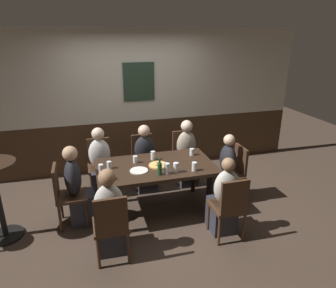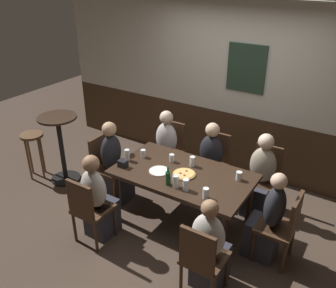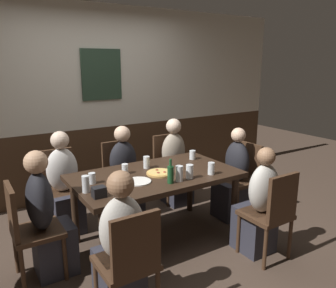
% 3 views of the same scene
% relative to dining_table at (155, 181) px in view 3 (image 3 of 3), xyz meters
% --- Properties ---
extents(ground_plane, '(12.00, 12.00, 0.00)m').
position_rel_dining_table_xyz_m(ground_plane, '(0.00, 0.00, -0.66)').
color(ground_plane, '#423328').
extents(wall_back, '(6.40, 0.13, 2.60)m').
position_rel_dining_table_xyz_m(wall_back, '(0.00, 1.65, 0.64)').
color(wall_back, '#3D2819').
rests_on(wall_back, ground_plane).
extents(dining_table, '(1.66, 0.95, 0.74)m').
position_rel_dining_table_xyz_m(dining_table, '(0.00, 0.00, 0.00)').
color(dining_table, black).
rests_on(dining_table, ground_plane).
extents(chair_left_far, '(0.40, 0.40, 0.88)m').
position_rel_dining_table_xyz_m(chair_left_far, '(-0.73, 0.89, -0.16)').
color(chair_left_far, '#422B1C').
rests_on(chair_left_far, ground_plane).
extents(chair_left_near, '(0.40, 0.40, 0.88)m').
position_rel_dining_table_xyz_m(chair_left_near, '(-0.73, -0.89, -0.16)').
color(chair_left_near, '#422B1C').
rests_on(chair_left_near, ground_plane).
extents(chair_head_west, '(0.40, 0.40, 0.88)m').
position_rel_dining_table_xyz_m(chair_head_west, '(-1.25, 0.00, -0.16)').
color(chair_head_west, '#422B1C').
rests_on(chair_head_west, ground_plane).
extents(chair_right_far, '(0.40, 0.40, 0.88)m').
position_rel_dining_table_xyz_m(chair_right_far, '(0.73, 0.89, -0.16)').
color(chair_right_far, '#422B1C').
rests_on(chair_right_far, ground_plane).
extents(chair_mid_far, '(0.40, 0.40, 0.88)m').
position_rel_dining_table_xyz_m(chair_mid_far, '(0.00, 0.89, -0.16)').
color(chair_mid_far, '#422B1C').
rests_on(chair_mid_far, ground_plane).
extents(chair_right_near, '(0.40, 0.40, 0.88)m').
position_rel_dining_table_xyz_m(chair_right_near, '(0.73, -0.89, -0.16)').
color(chair_right_near, '#422B1C').
rests_on(chair_right_near, ground_plane).
extents(chair_head_east, '(0.40, 0.40, 0.88)m').
position_rel_dining_table_xyz_m(chair_head_east, '(1.25, 0.00, -0.16)').
color(chair_head_east, '#422B1C').
rests_on(chair_head_east, ground_plane).
extents(person_left_far, '(0.34, 0.37, 1.13)m').
position_rel_dining_table_xyz_m(person_left_far, '(-0.73, 0.73, -0.19)').
color(person_left_far, '#2D2D38').
rests_on(person_left_far, ground_plane).
extents(person_left_near, '(0.34, 0.37, 1.12)m').
position_rel_dining_table_xyz_m(person_left_near, '(-0.73, -0.73, -0.19)').
color(person_left_near, '#2D2D38').
rests_on(person_left_near, ground_plane).
extents(person_head_west, '(0.37, 0.34, 1.14)m').
position_rel_dining_table_xyz_m(person_head_west, '(-1.08, 0.00, -0.18)').
color(person_head_west, '#2D2D38').
rests_on(person_head_west, ground_plane).
extents(person_right_far, '(0.34, 0.37, 1.13)m').
position_rel_dining_table_xyz_m(person_right_far, '(0.73, 0.73, -0.18)').
color(person_right_far, '#2D2D38').
rests_on(person_right_far, ground_plane).
extents(person_mid_far, '(0.34, 0.37, 1.11)m').
position_rel_dining_table_xyz_m(person_mid_far, '(-0.00, 0.73, -0.19)').
color(person_mid_far, '#2D2D38').
rests_on(person_mid_far, ground_plane).
extents(person_right_near, '(0.34, 0.37, 1.08)m').
position_rel_dining_table_xyz_m(person_right_near, '(0.73, -0.73, -0.21)').
color(person_right_near, '#2D2D38').
rests_on(person_right_near, ground_plane).
extents(person_head_east, '(0.37, 0.34, 1.10)m').
position_rel_dining_table_xyz_m(person_head_east, '(1.08, 0.00, -0.21)').
color(person_head_east, '#2D2D38').
rests_on(person_head_east, ground_plane).
extents(pizza, '(0.27, 0.27, 0.03)m').
position_rel_dining_table_xyz_m(pizza, '(0.03, -0.03, 0.09)').
color(pizza, tan).
rests_on(pizza, dining_table).
extents(pint_glass_amber, '(0.06, 0.06, 0.10)m').
position_rel_dining_table_xyz_m(pint_glass_amber, '(-0.26, 0.17, 0.12)').
color(pint_glass_amber, silver).
rests_on(pint_glass_amber, dining_table).
extents(pint_glass_stout, '(0.07, 0.07, 0.15)m').
position_rel_dining_table_xyz_m(pint_glass_stout, '(-0.76, -0.11, 0.14)').
color(pint_glass_stout, silver).
rests_on(pint_glass_stout, dining_table).
extents(pint_glass_pale, '(0.07, 0.07, 0.10)m').
position_rel_dining_table_xyz_m(pint_glass_pale, '(0.63, 0.22, 0.13)').
color(pint_glass_pale, silver).
rests_on(pint_glass_pale, dining_table).
extents(beer_glass_tall, '(0.07, 0.07, 0.15)m').
position_rel_dining_table_xyz_m(beer_glass_tall, '(0.08, -0.31, 0.14)').
color(beer_glass_tall, silver).
rests_on(beer_glass_tall, dining_table).
extents(tumbler_water, '(0.07, 0.07, 0.14)m').
position_rel_dining_table_xyz_m(tumbler_water, '(0.21, -0.30, 0.14)').
color(tumbler_water, silver).
rests_on(tumbler_water, dining_table).
extents(highball_clear, '(0.07, 0.07, 0.12)m').
position_rel_dining_table_xyz_m(highball_clear, '(0.47, -0.32, 0.13)').
color(highball_clear, silver).
rests_on(highball_clear, dining_table).
extents(beer_glass_half, '(0.07, 0.07, 0.10)m').
position_rel_dining_table_xyz_m(beer_glass_half, '(-0.64, 0.07, 0.12)').
color(beer_glass_half, silver).
rests_on(beer_glass_half, dining_table).
extents(tumbler_short, '(0.07, 0.07, 0.13)m').
position_rel_dining_table_xyz_m(tumbler_short, '(0.01, 0.21, 0.14)').
color(tumbler_short, silver).
rests_on(tumbler_short, dining_table).
extents(beer_bottle_green, '(0.06, 0.06, 0.23)m').
position_rel_dining_table_xyz_m(beer_bottle_green, '(-0.02, -0.31, 0.17)').
color(beer_bottle_green, '#194723').
rests_on(beer_bottle_green, dining_table).
extents(plate_white_large, '(0.25, 0.25, 0.01)m').
position_rel_dining_table_xyz_m(plate_white_large, '(-0.26, -0.12, 0.08)').
color(plate_white_large, white).
rests_on(plate_white_large, dining_table).
extents(condiment_caddy, '(0.11, 0.09, 0.09)m').
position_rel_dining_table_xyz_m(condiment_caddy, '(-0.70, -0.27, 0.12)').
color(condiment_caddy, black).
rests_on(condiment_caddy, dining_table).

